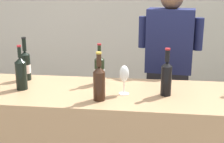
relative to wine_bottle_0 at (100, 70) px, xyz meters
The scene contains 8 objects.
wall_back 2.46m from the wine_bottle_0, 88.72° to the left, with size 8.00×0.10×2.80m, color beige.
wine_bottle_0 is the anchor object (origin of this frame).
wine_bottle_1 0.53m from the wine_bottle_0, 21.19° to the right, with size 0.07×0.07×0.33m.
wine_bottle_3 0.35m from the wine_bottle_0, 80.77° to the right, with size 0.08×0.08×0.33m.
wine_bottle_4 0.58m from the wine_bottle_0, 160.12° to the right, with size 0.08×0.08×0.33m.
wine_bottle_5 0.60m from the wine_bottle_0, behind, with size 0.08×0.08×0.35m.
wine_glass 0.29m from the wine_bottle_0, 44.88° to the right, with size 0.07×0.07×0.21m.
person_server 0.80m from the wine_bottle_0, 44.04° to the left, with size 0.56×0.29×1.63m.
Camera 1 is at (0.33, -2.10, 1.66)m, focal length 50.26 mm.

